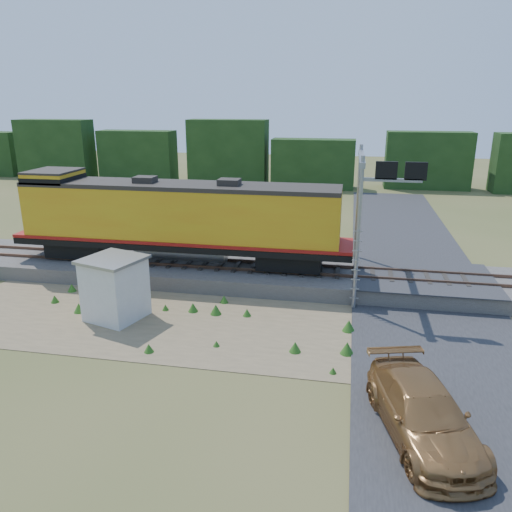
% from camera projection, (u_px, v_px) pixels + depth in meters
% --- Properties ---
extents(ground, '(140.00, 140.00, 0.00)m').
position_uv_depth(ground, '(268.00, 332.00, 21.22)').
color(ground, '#475123').
rests_on(ground, ground).
extents(ballast, '(70.00, 5.00, 0.80)m').
position_uv_depth(ballast, '(286.00, 276.00, 26.72)').
color(ballast, slate).
rests_on(ballast, ground).
extents(rails, '(70.00, 1.54, 0.16)m').
position_uv_depth(rails, '(286.00, 268.00, 26.57)').
color(rails, brown).
rests_on(rails, ballast).
extents(dirt_shoulder, '(26.00, 8.00, 0.03)m').
position_uv_depth(dirt_shoulder, '(225.00, 323.00, 22.04)').
color(dirt_shoulder, '#8C7754').
rests_on(dirt_shoulder, ground).
extents(road, '(7.00, 66.00, 0.86)m').
position_uv_depth(road, '(437.00, 336.00, 20.64)').
color(road, '#38383A').
rests_on(road, ground).
extents(tree_line_north, '(130.00, 3.00, 6.50)m').
position_uv_depth(tree_line_north, '(324.00, 159.00, 55.89)').
color(tree_line_north, '#193413').
rests_on(tree_line_north, ground).
extents(weed_clumps, '(15.00, 6.20, 0.56)m').
position_uv_depth(weed_clumps, '(190.00, 324.00, 21.93)').
color(weed_clumps, '#2C611B').
rests_on(weed_clumps, ground).
extents(locomotive, '(18.51, 2.82, 4.77)m').
position_uv_depth(locomotive, '(175.00, 218.00, 26.92)').
color(locomotive, black).
rests_on(locomotive, rails).
extents(shed, '(2.99, 2.99, 2.84)m').
position_uv_depth(shed, '(115.00, 288.00, 22.18)').
color(shed, silver).
rests_on(shed, ground).
extents(signal_gantry, '(2.83, 6.20, 7.15)m').
position_uv_depth(signal_gantry, '(368.00, 189.00, 23.90)').
color(signal_gantry, gray).
rests_on(signal_gantry, ground).
extents(car, '(3.55, 5.82, 1.58)m').
position_uv_depth(car, '(423.00, 413.00, 14.44)').
color(car, '#A06E3B').
rests_on(car, ground).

